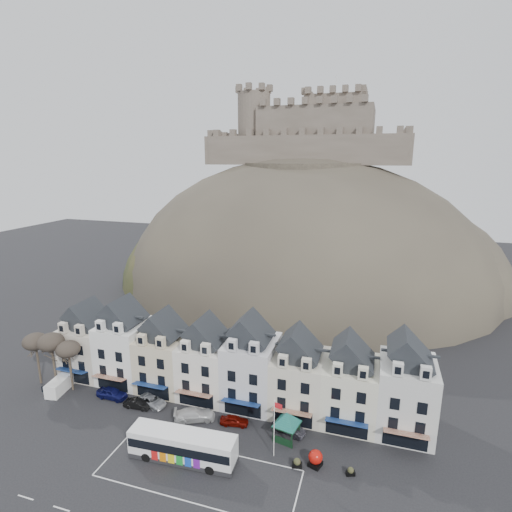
{
  "coord_description": "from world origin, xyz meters",
  "views": [
    {
      "loc": [
        19.03,
        -32.08,
        33.82
      ],
      "look_at": [
        1.53,
        24.0,
        19.26
      ],
      "focal_mm": 28.0,
      "sensor_mm": 36.0,
      "label": 1
    }
  ],
  "objects_px": {
    "bus": "(183,445)",
    "car_silver": "(152,401)",
    "car_white": "(195,415)",
    "car_maroon": "(234,420)",
    "red_buoy": "(315,458)",
    "flagpole": "(275,425)",
    "car_navy": "(112,393)",
    "car_charcoal": "(289,428)",
    "car_black": "(137,404)",
    "white_van": "(59,385)",
    "bus_shelter": "(287,419)"
  },
  "relations": [
    {
      "from": "bus",
      "to": "car_silver",
      "type": "xyz_separation_m",
      "value": [
        -9.03,
        8.09,
        -1.33
      ]
    },
    {
      "from": "car_white",
      "to": "car_maroon",
      "type": "relative_size",
      "value": 1.46
    },
    {
      "from": "red_buoy",
      "to": "flagpole",
      "type": "xyz_separation_m",
      "value": [
        -4.79,
        0.1,
        3.18
      ]
    },
    {
      "from": "car_silver",
      "to": "car_navy",
      "type": "bearing_deg",
      "value": 109.41
    },
    {
      "from": "bus",
      "to": "car_navy",
      "type": "relative_size",
      "value": 2.76
    },
    {
      "from": "car_maroon",
      "to": "car_charcoal",
      "type": "distance_m",
      "value": 7.12
    },
    {
      "from": "car_black",
      "to": "car_silver",
      "type": "distance_m",
      "value": 1.98
    },
    {
      "from": "red_buoy",
      "to": "car_navy",
      "type": "relative_size",
      "value": 0.43
    },
    {
      "from": "car_silver",
      "to": "car_white",
      "type": "bearing_deg",
      "value": -82.61
    },
    {
      "from": "white_van",
      "to": "car_navy",
      "type": "distance_m",
      "value": 8.55
    },
    {
      "from": "bus",
      "to": "white_van",
      "type": "height_order",
      "value": "bus"
    },
    {
      "from": "white_van",
      "to": "car_silver",
      "type": "bearing_deg",
      "value": -4.41
    },
    {
      "from": "car_charcoal",
      "to": "car_silver",
      "type": "bearing_deg",
      "value": 109.34
    },
    {
      "from": "flagpole",
      "to": "car_navy",
      "type": "relative_size",
      "value": 1.6
    },
    {
      "from": "car_black",
      "to": "car_silver",
      "type": "bearing_deg",
      "value": -55.38
    },
    {
      "from": "car_navy",
      "to": "car_silver",
      "type": "height_order",
      "value": "car_navy"
    },
    {
      "from": "bus_shelter",
      "to": "car_white",
      "type": "height_order",
      "value": "bus_shelter"
    },
    {
      "from": "bus",
      "to": "car_navy",
      "type": "xyz_separation_m",
      "value": [
        -15.43,
        7.81,
        -1.17
      ]
    },
    {
      "from": "car_black",
      "to": "car_maroon",
      "type": "height_order",
      "value": "car_maroon"
    },
    {
      "from": "car_navy",
      "to": "car_maroon",
      "type": "distance_m",
      "value": 18.91
    },
    {
      "from": "bus_shelter",
      "to": "car_charcoal",
      "type": "distance_m",
      "value": 2.5
    },
    {
      "from": "red_buoy",
      "to": "white_van",
      "type": "bearing_deg",
      "value": 175.04
    },
    {
      "from": "car_navy",
      "to": "white_van",
      "type": "bearing_deg",
      "value": 97.76
    },
    {
      "from": "red_buoy",
      "to": "car_white",
      "type": "xyz_separation_m",
      "value": [
        -16.55,
        3.35,
        -0.22
      ]
    },
    {
      "from": "flagpole",
      "to": "car_charcoal",
      "type": "relative_size",
      "value": 1.71
    },
    {
      "from": "red_buoy",
      "to": "car_charcoal",
      "type": "xyz_separation_m",
      "value": [
        -4.1,
        4.59,
        -0.3
      ]
    },
    {
      "from": "bus",
      "to": "car_charcoal",
      "type": "relative_size",
      "value": 2.94
    },
    {
      "from": "car_maroon",
      "to": "car_white",
      "type": "bearing_deg",
      "value": 87.49
    },
    {
      "from": "flagpole",
      "to": "car_navy",
      "type": "xyz_separation_m",
      "value": [
        -25.31,
        4.16,
        -3.4
      ]
    },
    {
      "from": "bus",
      "to": "car_silver",
      "type": "bearing_deg",
      "value": 135.27
    },
    {
      "from": "car_silver",
      "to": "car_maroon",
      "type": "xyz_separation_m",
      "value": [
        12.5,
        -0.58,
        0.01
      ]
    },
    {
      "from": "bus",
      "to": "car_white",
      "type": "bearing_deg",
      "value": 102.37
    },
    {
      "from": "red_buoy",
      "to": "car_maroon",
      "type": "bearing_deg",
      "value": 160.46
    },
    {
      "from": "bus_shelter",
      "to": "car_silver",
      "type": "xyz_separation_m",
      "value": [
        -19.61,
        1.2,
        -2.26
      ]
    },
    {
      "from": "flagpole",
      "to": "car_white",
      "type": "height_order",
      "value": "flagpole"
    },
    {
      "from": "flagpole",
      "to": "car_charcoal",
      "type": "xyz_separation_m",
      "value": [
        0.69,
        4.48,
        -3.47
      ]
    },
    {
      "from": "bus",
      "to": "car_black",
      "type": "bearing_deg",
      "value": 144.12
    },
    {
      "from": "car_white",
      "to": "flagpole",
      "type": "bearing_deg",
      "value": -130.24
    },
    {
      "from": "car_black",
      "to": "bus",
      "type": "bearing_deg",
      "value": -125.68
    },
    {
      "from": "car_navy",
      "to": "car_white",
      "type": "xyz_separation_m",
      "value": [
        13.55,
        -0.92,
        0.0
      ]
    },
    {
      "from": "bus_shelter",
      "to": "car_black",
      "type": "bearing_deg",
      "value": -168.54
    },
    {
      "from": "bus",
      "to": "car_charcoal",
      "type": "height_order",
      "value": "bus"
    },
    {
      "from": "red_buoy",
      "to": "car_silver",
      "type": "xyz_separation_m",
      "value": [
        -23.7,
        4.55,
        -0.39
      ]
    },
    {
      "from": "red_buoy",
      "to": "car_black",
      "type": "xyz_separation_m",
      "value": [
        -25.27,
        3.35,
        -0.38
      ]
    },
    {
      "from": "bus_shelter",
      "to": "car_white",
      "type": "xyz_separation_m",
      "value": [
        -12.45,
        0.0,
        -2.1
      ]
    },
    {
      "from": "flagpole",
      "to": "car_maroon",
      "type": "relative_size",
      "value": 1.99
    },
    {
      "from": "white_van",
      "to": "car_silver",
      "type": "distance_m",
      "value": 14.95
    },
    {
      "from": "car_white",
      "to": "car_charcoal",
      "type": "bearing_deg",
      "value": -109.13
    },
    {
      "from": "car_black",
      "to": "car_white",
      "type": "relative_size",
      "value": 0.71
    },
    {
      "from": "car_charcoal",
      "to": "car_navy",
      "type": "bearing_deg",
      "value": 109.93
    }
  ]
}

